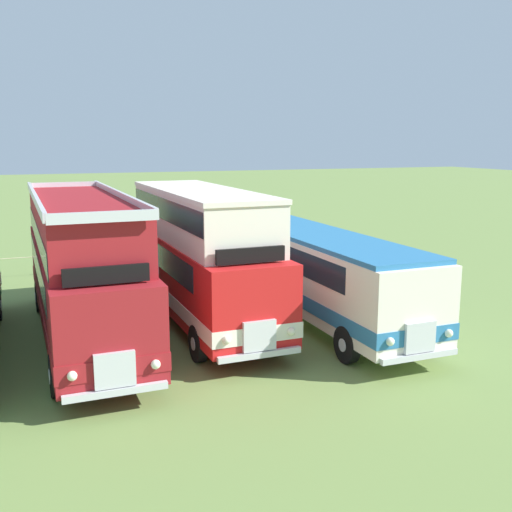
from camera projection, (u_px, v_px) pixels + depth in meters
bus_sixth_in_row at (82, 264)px, 18.19m from camera, size 2.76×11.55×4.52m
bus_seventh_in_row at (201, 251)px, 19.69m from camera, size 2.75×9.83×4.49m
bus_eighth_in_row at (316, 268)px, 20.44m from camera, size 2.70×11.52×2.99m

